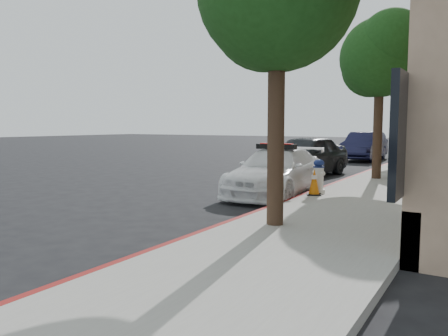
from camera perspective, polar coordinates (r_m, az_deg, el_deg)
ground at (r=11.14m, az=-2.58°, el=-4.35°), size 120.00×120.00×0.00m
sidewalk at (r=19.33m, az=23.83°, el=-0.35°), size 3.20×50.00×0.15m
curb_strip at (r=19.60m, az=19.37°, el=-0.11°), size 0.12×50.00×0.15m
tree_mid at (r=15.56m, az=19.83°, el=13.55°), size 2.77×2.64×5.43m
tree_far at (r=23.41m, az=23.97°, el=11.19°), size 3.10×3.00×5.81m
police_car at (r=12.18m, az=6.82°, el=-0.46°), size 2.10×4.53×1.43m
parked_car_mid at (r=16.80m, az=10.50°, el=1.62°), size 2.43×4.78×1.56m
parked_car_far at (r=25.09m, az=17.86°, el=2.73°), size 1.72×4.70×1.54m
fire_hydrant at (r=11.66m, az=12.25°, el=-1.12°), size 0.38×0.34×0.89m
traffic_cone at (r=11.37m, az=11.70°, el=-1.80°), size 0.46×0.46×0.68m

